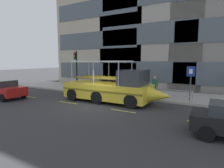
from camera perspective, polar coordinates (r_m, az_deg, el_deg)
name	(u,v)px	position (r m, az deg, el deg)	size (l,w,h in m)	color
ground_plane	(99,104)	(13.91, -4.14, -6.32)	(120.00, 120.00, 0.00)	#333335
sidewalk	(130,92)	(18.70, 5.55, -2.56)	(32.00, 4.80, 0.18)	#A8A59E
curb_edge	(118,96)	(16.50, 1.95, -3.84)	(32.00, 0.18, 0.18)	#B2ADA3
lane_centreline	(93,106)	(13.33, -5.91, -6.92)	(25.80, 0.12, 0.01)	#DBD64C
office_tower_left	(113,3)	(29.40, 0.30, 23.83)	(12.79, 9.85, 23.33)	#B2A893
curb_guardrail	(125,89)	(16.47, 3.99, -1.53)	(11.35, 0.09, 0.84)	#9EA0A8
traffic_light_pole	(76,66)	(20.16, -11.03, 5.44)	(0.24, 0.46, 4.12)	black
parking_sign	(191,78)	(15.20, 23.20, 1.84)	(0.60, 0.12, 2.65)	#4C4F54
duck_tour_boat	(113,88)	(14.45, 0.21, -1.34)	(8.71, 2.64, 3.26)	yellow
pedestrian_near_bow	(155,84)	(16.38, 13.11, -0.06)	(0.49, 0.26, 1.74)	#1E2338
pedestrian_mid_left	(128,83)	(17.51, 5.11, 0.44)	(0.36, 0.38, 1.69)	#1E2338
background_car_east	(3,89)	(18.58, -30.70, -1.29)	(4.12, 1.99, 1.59)	#AD1919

